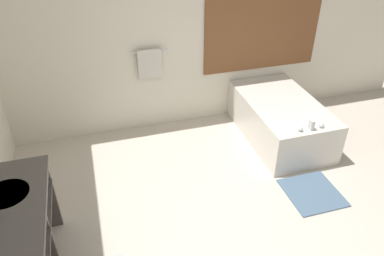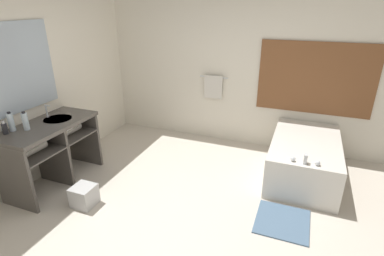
# 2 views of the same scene
# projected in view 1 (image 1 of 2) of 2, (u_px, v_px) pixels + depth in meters

# --- Properties ---
(ground_plane) EXTENTS (16.00, 16.00, 0.00)m
(ground_plane) POSITION_uv_depth(u_px,v_px,m) (225.00, 232.00, 3.81)
(ground_plane) COLOR beige
(ground_plane) RESTS_ON ground
(wall_back_with_blinds) EXTENTS (7.40, 0.13, 2.70)m
(wall_back_with_blinds) POSITION_uv_depth(u_px,v_px,m) (173.00, 33.00, 4.86)
(wall_back_with_blinds) COLOR silver
(wall_back_with_blinds) RESTS_ON ground_plane
(vanity_counter) EXTENTS (0.63, 1.27, 0.88)m
(vanity_counter) POSITION_uv_depth(u_px,v_px,m) (12.00, 230.00, 3.02)
(vanity_counter) COLOR #4C4742
(vanity_counter) RESTS_ON ground_plane
(bathtub) EXTENTS (0.91, 1.57, 0.68)m
(bathtub) POSITION_uv_depth(u_px,v_px,m) (280.00, 118.00, 5.07)
(bathtub) COLOR silver
(bathtub) RESTS_ON ground_plane
(bath_mat) EXTENTS (0.59, 0.62, 0.02)m
(bath_mat) POSITION_uv_depth(u_px,v_px,m) (312.00, 193.00, 4.28)
(bath_mat) COLOR slate
(bath_mat) RESTS_ON ground_plane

